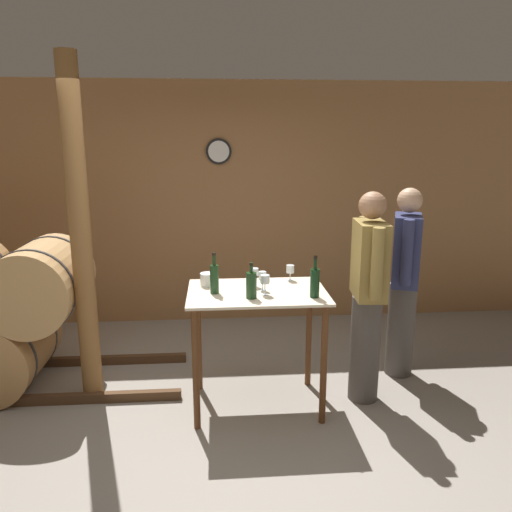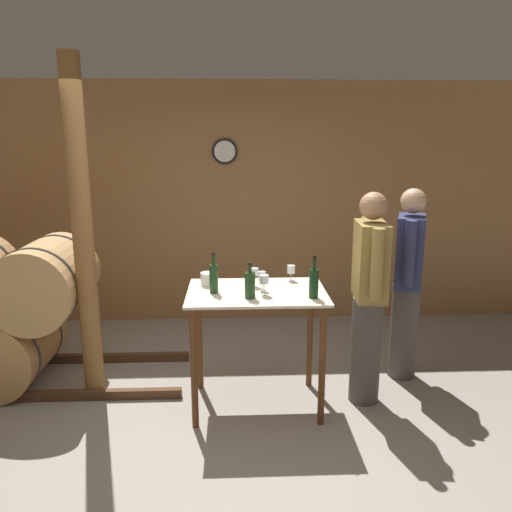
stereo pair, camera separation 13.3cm
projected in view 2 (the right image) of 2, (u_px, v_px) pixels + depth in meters
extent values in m
plane|color=gray|center=(227.00, 439.00, 3.56)|extent=(14.00, 14.00, 0.00)
cube|color=#996B42|center=(228.00, 205.00, 5.65)|extent=(8.40, 0.05, 2.70)
cylinder|color=black|center=(225.00, 151.00, 5.47)|extent=(0.28, 0.03, 0.28)
cylinder|color=white|center=(225.00, 151.00, 5.45)|extent=(0.23, 0.01, 0.23)
cylinder|color=#AD7F4C|center=(12.00, 345.00, 4.32)|extent=(0.68, 0.88, 0.68)
cylinder|color=#38383D|center=(24.00, 334.00, 4.58)|extent=(0.69, 0.03, 0.69)
cylinder|color=tan|center=(46.00, 281.00, 4.20)|extent=(0.68, 0.88, 0.68)
cylinder|color=#38383D|center=(34.00, 290.00, 3.95)|extent=(0.69, 0.03, 0.69)
cylinder|color=#38383D|center=(57.00, 273.00, 4.46)|extent=(0.69, 0.03, 0.69)
cube|color=beige|center=(257.00, 292.00, 3.80)|extent=(1.05, 0.72, 0.02)
cylinder|color=#593319|center=(194.00, 369.00, 3.60)|extent=(0.05, 0.05, 0.94)
cylinder|color=#593319|center=(322.00, 366.00, 3.64)|extent=(0.05, 0.05, 0.94)
cylinder|color=#593319|center=(199.00, 337.00, 4.18)|extent=(0.05, 0.05, 0.94)
cylinder|color=#593319|center=(310.00, 335.00, 4.22)|extent=(0.05, 0.05, 0.94)
cylinder|color=brown|center=(83.00, 236.00, 3.87)|extent=(0.16, 0.16, 2.70)
cylinder|color=#193819|center=(214.00, 279.00, 3.73)|extent=(0.07, 0.07, 0.22)
cylinder|color=#193819|center=(213.00, 259.00, 3.69)|extent=(0.02, 0.02, 0.10)
cylinder|color=black|center=(213.00, 254.00, 3.68)|extent=(0.03, 0.03, 0.02)
cylinder|color=#193819|center=(250.00, 285.00, 3.61)|extent=(0.08, 0.08, 0.19)
cylinder|color=#193819|center=(250.00, 268.00, 3.58)|extent=(0.02, 0.02, 0.08)
cylinder|color=black|center=(250.00, 264.00, 3.57)|extent=(0.03, 0.03, 0.02)
cylinder|color=black|center=(314.00, 284.00, 3.61)|extent=(0.07, 0.07, 0.21)
cylinder|color=black|center=(314.00, 263.00, 3.58)|extent=(0.02, 0.02, 0.10)
cylinder|color=black|center=(314.00, 258.00, 3.57)|extent=(0.03, 0.03, 0.02)
cylinder|color=silver|center=(255.00, 286.00, 3.91)|extent=(0.06, 0.06, 0.00)
cylinder|color=silver|center=(255.00, 281.00, 3.90)|extent=(0.01, 0.01, 0.09)
cylinder|color=silver|center=(255.00, 272.00, 3.88)|extent=(0.06, 0.06, 0.06)
cylinder|color=silver|center=(262.00, 290.00, 3.81)|extent=(0.06, 0.06, 0.00)
cylinder|color=silver|center=(262.00, 285.00, 3.80)|extent=(0.01, 0.01, 0.08)
cylinder|color=silver|center=(262.00, 276.00, 3.78)|extent=(0.06, 0.06, 0.06)
cylinder|color=silver|center=(264.00, 295.00, 3.70)|extent=(0.06, 0.06, 0.00)
cylinder|color=silver|center=(264.00, 289.00, 3.69)|extent=(0.01, 0.01, 0.09)
cylinder|color=silver|center=(264.00, 279.00, 3.67)|extent=(0.07, 0.07, 0.06)
cylinder|color=silver|center=(291.00, 281.00, 4.06)|extent=(0.06, 0.06, 0.00)
cylinder|color=silver|center=(291.00, 277.00, 4.06)|extent=(0.01, 0.01, 0.06)
cylinder|color=silver|center=(291.00, 269.00, 4.04)|extent=(0.06, 0.06, 0.06)
cylinder|color=white|center=(208.00, 279.00, 3.93)|extent=(0.12, 0.12, 0.10)
cylinder|color=#4C4742|center=(404.00, 331.00, 4.42)|extent=(0.24, 0.24, 0.84)
cube|color=navy|center=(410.00, 251.00, 4.25)|extent=(0.34, 0.45, 0.61)
sphere|color=tan|center=(413.00, 201.00, 4.15)|extent=(0.21, 0.21, 0.21)
cylinder|color=navy|center=(410.00, 242.00, 4.47)|extent=(0.09, 0.09, 0.55)
cylinder|color=navy|center=(410.00, 254.00, 4.01)|extent=(0.09, 0.09, 0.55)
cylinder|color=#4C4742|center=(366.00, 350.00, 3.99)|extent=(0.24, 0.24, 0.88)
cube|color=olive|center=(371.00, 261.00, 3.82)|extent=(0.25, 0.42, 0.60)
sphere|color=#9E7051|center=(374.00, 206.00, 3.72)|extent=(0.21, 0.21, 0.21)
cylinder|color=olive|center=(365.00, 250.00, 4.05)|extent=(0.09, 0.09, 0.54)
cylinder|color=olive|center=(377.00, 265.00, 3.57)|extent=(0.09, 0.09, 0.54)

